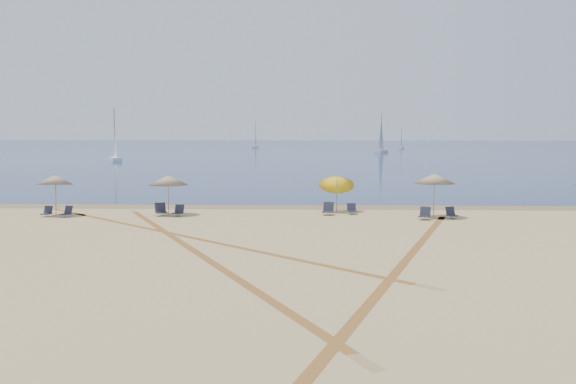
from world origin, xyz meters
The scene contains 20 objects.
ground centered at (0.00, 0.00, 0.00)m, with size 160.00×160.00×0.00m, color tan.
ocean centered at (0.00, 225.00, 0.01)m, with size 500.00×500.00×0.00m, color #0C2151.
wet_sand centered at (0.00, 24.00, 0.00)m, with size 500.00×500.00×0.00m, color olive.
umbrella_1 centered at (-13.13, 19.12, 2.03)m, with size 2.03×2.05×2.38m.
umbrella_2 centered at (-6.80, 19.62, 1.99)m, with size 2.25×2.25×2.33m.
umbrella_3 centered at (2.83, 21.39, 1.85)m, with size 2.10×2.14×2.53m.
umbrella_4 centered at (8.11, 19.06, 2.16)m, with size 2.26×2.26×2.50m.
chair_1 centered at (-13.44, 18.66, 0.26)m, with size 0.58×0.65×0.59m.
chair_2 centered at (-12.26, 18.49, 0.27)m, with size 0.72×0.76×0.62m.
chair_3 centered at (-7.16, 19.23, 0.32)m, with size 0.84×0.89×0.73m.
chair_4 centered at (-6.15, 19.18, 0.28)m, with size 0.64×0.71×0.64m.
chair_5 centered at (2.29, 19.95, 0.32)m, with size 0.71×0.80×0.73m.
chair_6 centered at (3.67, 20.32, 0.27)m, with size 0.59×0.67×0.62m.
chair_7 centered at (7.46, 18.10, 0.30)m, with size 0.77×0.83×0.69m.
chair_8 centered at (9.00, 18.64, 0.28)m, with size 0.69×0.75×0.63m.
sailboat_0 centered at (18.18, 138.85, 2.86)m, with size 3.91×6.49×9.46m.
sailboat_1 centered at (28.82, 180.66, 2.01)m, with size 2.20×4.60×6.64m.
sailboat_2 centered at (-16.71, 195.02, 2.53)m, with size 1.56×5.65×8.36m.
sailboat_3 centered at (-31.51, 90.84, 2.67)m, with size 3.79×6.03×8.83m.
tire_tracks centered at (-1.24, 9.22, 0.00)m, with size 47.46×44.30×0.00m.
Camera 1 is at (1.27, -16.74, 4.62)m, focal length 40.35 mm.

